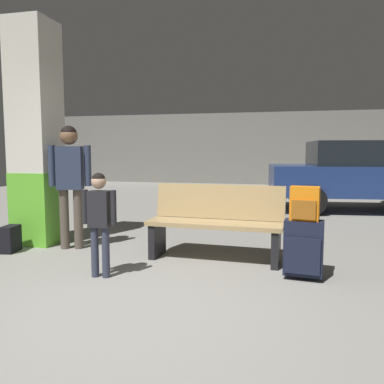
% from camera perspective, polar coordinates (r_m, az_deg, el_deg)
% --- Properties ---
extents(ground_plane, '(18.00, 18.00, 0.10)m').
position_cam_1_polar(ground_plane, '(7.10, 3.39, -5.02)').
color(ground_plane, gray).
extents(garage_back_wall, '(18.00, 0.12, 2.80)m').
position_cam_1_polar(garage_back_wall, '(15.77, 9.16, 6.19)').
color(garage_back_wall, slate).
rests_on(garage_back_wall, ground_plane).
extents(structural_pillar, '(0.57, 0.57, 3.06)m').
position_cam_1_polar(structural_pillar, '(5.94, -21.54, 7.64)').
color(structural_pillar, '#66C633').
rests_on(structural_pillar, ground_plane).
extents(bench, '(1.62, 0.61, 0.89)m').
position_cam_1_polar(bench, '(4.75, 3.43, -4.44)').
color(bench, tan).
rests_on(bench, ground_plane).
extents(suitcase, '(0.40, 0.27, 0.60)m').
position_cam_1_polar(suitcase, '(4.18, 15.75, -7.79)').
color(suitcase, '#191E33').
rests_on(suitcase, ground_plane).
extents(backpack_bright, '(0.30, 0.22, 0.34)m').
position_cam_1_polar(backpack_bright, '(4.09, 15.92, -1.66)').
color(backpack_bright, orange).
rests_on(backpack_bright, suitcase).
extents(child, '(0.37, 0.21, 1.08)m').
position_cam_1_polar(child, '(4.13, -13.20, -3.02)').
color(child, '#33384C').
rests_on(child, ground_plane).
extents(adult, '(0.54, 0.28, 1.62)m').
position_cam_1_polar(adult, '(5.43, -17.17, 2.56)').
color(adult, brown).
rests_on(adult, ground_plane).
extents(backpack_dark_floor, '(0.22, 0.30, 0.34)m').
position_cam_1_polar(backpack_dark_floor, '(5.63, -24.76, -6.19)').
color(backpack_dark_floor, black).
rests_on(backpack_dark_floor, ground_plane).
extents(parked_car_near, '(4.26, 2.14, 1.51)m').
position_cam_1_polar(parked_car_near, '(9.33, 23.75, 2.39)').
color(parked_car_near, navy).
rests_on(parked_car_near, ground_plane).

